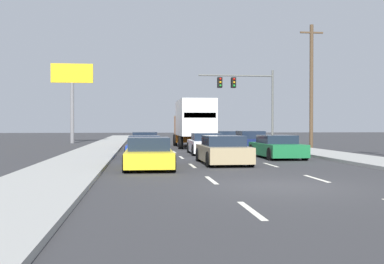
{
  "coord_description": "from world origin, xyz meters",
  "views": [
    {
      "loc": [
        -3.92,
        -12.14,
        1.7
      ],
      "look_at": [
        -0.7,
        15.24,
        1.3
      ],
      "focal_mm": 41.99,
      "sensor_mm": 36.0,
      "label": 1
    }
  ],
  "objects_px": {
    "utility_pole_mid": "(311,85)",
    "car_tan": "(223,151)",
    "car_gray": "(226,139)",
    "box_truck": "(194,121)",
    "car_white": "(206,144)",
    "car_blue": "(145,147)",
    "car_navy": "(250,142)",
    "traffic_signal_mast": "(242,89)",
    "car_red": "(147,139)",
    "car_black": "(144,142)",
    "roadside_billboard": "(72,87)",
    "car_green": "(277,147)",
    "car_yellow": "(149,154)"
  },
  "relations": [
    {
      "from": "car_yellow",
      "to": "box_truck",
      "type": "relative_size",
      "value": 0.6
    },
    {
      "from": "utility_pole_mid",
      "to": "box_truck",
      "type": "bearing_deg",
      "value": 171.06
    },
    {
      "from": "box_truck",
      "to": "car_tan",
      "type": "xyz_separation_m",
      "value": [
        -0.48,
        -14.8,
        -1.46
      ]
    },
    {
      "from": "roadside_billboard",
      "to": "car_green",
      "type": "bearing_deg",
      "value": -57.48
    },
    {
      "from": "car_white",
      "to": "car_blue",
      "type": "bearing_deg",
      "value": -149.54
    },
    {
      "from": "car_red",
      "to": "roadside_billboard",
      "type": "height_order",
      "value": "roadside_billboard"
    },
    {
      "from": "car_green",
      "to": "utility_pole_mid",
      "type": "xyz_separation_m",
      "value": [
        5.87,
        10.07,
        4.27
      ]
    },
    {
      "from": "utility_pole_mid",
      "to": "car_tan",
      "type": "bearing_deg",
      "value": -124.93
    },
    {
      "from": "car_red",
      "to": "car_navy",
      "type": "distance_m",
      "value": 10.88
    },
    {
      "from": "car_gray",
      "to": "box_truck",
      "type": "bearing_deg",
      "value": -143.37
    },
    {
      "from": "traffic_signal_mast",
      "to": "car_black",
      "type": "bearing_deg",
      "value": -135.15
    },
    {
      "from": "car_gray",
      "to": "traffic_signal_mast",
      "type": "distance_m",
      "value": 6.38
    },
    {
      "from": "car_red",
      "to": "utility_pole_mid",
      "type": "xyz_separation_m",
      "value": [
        12.4,
        -4.85,
        4.27
      ]
    },
    {
      "from": "car_tan",
      "to": "car_navy",
      "type": "relative_size",
      "value": 1.03
    },
    {
      "from": "car_blue",
      "to": "car_gray",
      "type": "distance_m",
      "value": 14.15
    },
    {
      "from": "car_yellow",
      "to": "car_navy",
      "type": "xyz_separation_m",
      "value": [
        6.98,
        11.19,
        0.07
      ]
    },
    {
      "from": "box_truck",
      "to": "car_white",
      "type": "relative_size",
      "value": 1.93
    },
    {
      "from": "car_blue",
      "to": "traffic_signal_mast",
      "type": "distance_m",
      "value": 19.22
    },
    {
      "from": "box_truck",
      "to": "car_green",
      "type": "relative_size",
      "value": 1.72
    },
    {
      "from": "car_yellow",
      "to": "utility_pole_mid",
      "type": "xyz_separation_m",
      "value": [
        12.66,
        14.9,
        4.27
      ]
    },
    {
      "from": "car_red",
      "to": "car_white",
      "type": "bearing_deg",
      "value": -73.88
    },
    {
      "from": "car_white",
      "to": "utility_pole_mid",
      "type": "relative_size",
      "value": 0.43
    },
    {
      "from": "car_white",
      "to": "car_navy",
      "type": "height_order",
      "value": "car_navy"
    },
    {
      "from": "car_black",
      "to": "car_tan",
      "type": "bearing_deg",
      "value": -74.23
    },
    {
      "from": "car_yellow",
      "to": "car_gray",
      "type": "height_order",
      "value": "car_gray"
    },
    {
      "from": "car_red",
      "to": "car_navy",
      "type": "height_order",
      "value": "car_navy"
    },
    {
      "from": "car_white",
      "to": "car_green",
      "type": "bearing_deg",
      "value": -47.42
    },
    {
      "from": "car_white",
      "to": "car_tan",
      "type": "relative_size",
      "value": 0.97
    },
    {
      "from": "traffic_signal_mast",
      "to": "utility_pole_mid",
      "type": "xyz_separation_m",
      "value": [
        3.6,
        -7.57,
        -0.22
      ]
    },
    {
      "from": "car_black",
      "to": "car_gray",
      "type": "distance_m",
      "value": 8.58
    },
    {
      "from": "car_red",
      "to": "traffic_signal_mast",
      "type": "relative_size",
      "value": 0.63
    },
    {
      "from": "car_navy",
      "to": "traffic_signal_mast",
      "type": "bearing_deg",
      "value": 79.54
    },
    {
      "from": "car_tan",
      "to": "car_navy",
      "type": "xyz_separation_m",
      "value": [
        3.68,
        9.69,
        0.03
      ]
    },
    {
      "from": "car_yellow",
      "to": "car_gray",
      "type": "bearing_deg",
      "value": 69.86
    },
    {
      "from": "car_green",
      "to": "roadside_billboard",
      "type": "height_order",
      "value": "roadside_billboard"
    },
    {
      "from": "car_green",
      "to": "utility_pole_mid",
      "type": "distance_m",
      "value": 12.41
    },
    {
      "from": "car_green",
      "to": "roadside_billboard",
      "type": "bearing_deg",
      "value": 122.52
    },
    {
      "from": "box_truck",
      "to": "car_tan",
      "type": "bearing_deg",
      "value": -91.86
    },
    {
      "from": "car_navy",
      "to": "car_green",
      "type": "relative_size",
      "value": 0.89
    },
    {
      "from": "car_green",
      "to": "car_red",
      "type": "bearing_deg",
      "value": 113.63
    },
    {
      "from": "car_tan",
      "to": "roadside_billboard",
      "type": "relative_size",
      "value": 0.55
    },
    {
      "from": "car_red",
      "to": "box_truck",
      "type": "bearing_deg",
      "value": -44.49
    },
    {
      "from": "box_truck",
      "to": "car_navy",
      "type": "bearing_deg",
      "value": -57.94
    },
    {
      "from": "box_truck",
      "to": "car_blue",
      "type": "bearing_deg",
      "value": -110.99
    },
    {
      "from": "car_black",
      "to": "traffic_signal_mast",
      "type": "xyz_separation_m",
      "value": [
        9.12,
        9.07,
        4.47
      ]
    },
    {
      "from": "car_black",
      "to": "car_gray",
      "type": "relative_size",
      "value": 1.1
    },
    {
      "from": "roadside_billboard",
      "to": "car_black",
      "type": "bearing_deg",
      "value": -62.16
    },
    {
      "from": "utility_pole_mid",
      "to": "car_red",
      "type": "bearing_deg",
      "value": 158.64
    },
    {
      "from": "traffic_signal_mast",
      "to": "roadside_billboard",
      "type": "bearing_deg",
      "value": 167.02
    },
    {
      "from": "car_navy",
      "to": "car_green",
      "type": "height_order",
      "value": "car_navy"
    }
  ]
}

